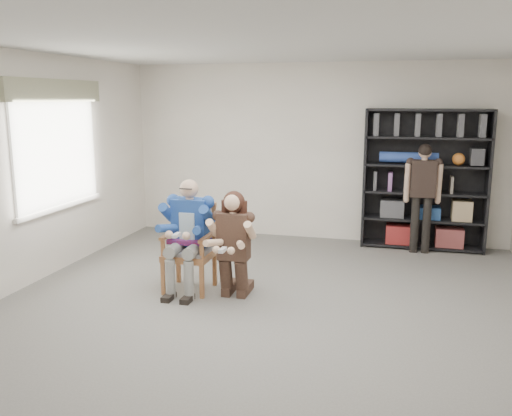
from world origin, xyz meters
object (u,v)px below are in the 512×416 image
(kneeling_woman, at_px, (233,246))
(standing_man, at_px, (422,199))
(armchair, at_px, (189,248))
(bookshelf, at_px, (425,180))
(seated_man, at_px, (189,235))

(kneeling_woman, distance_m, standing_man, 3.28)
(armchair, distance_m, standing_man, 3.61)
(kneeling_woman, bearing_deg, armchair, 168.04)
(kneeling_woman, relative_size, bookshelf, 0.58)
(armchair, bearing_deg, seated_man, 0.00)
(kneeling_woman, xyz_separation_m, standing_man, (2.12, 2.50, 0.19))
(seated_man, distance_m, bookshelf, 3.81)
(armchair, bearing_deg, standing_man, 41.21)
(bookshelf, bearing_deg, kneeling_woman, -127.91)
(bookshelf, bearing_deg, seated_man, -135.96)
(kneeling_woman, bearing_deg, bookshelf, 51.82)
(kneeling_woman, height_order, standing_man, standing_man)
(standing_man, bearing_deg, armchair, -140.38)
(kneeling_woman, bearing_deg, standing_man, 49.53)
(kneeling_woman, relative_size, standing_man, 0.76)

